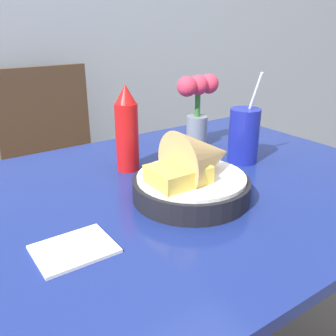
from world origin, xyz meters
name	(u,v)px	position (x,y,z in m)	size (l,w,h in m)	color
dining_table	(154,229)	(0.00, 0.00, 0.65)	(1.25, 0.83, 0.74)	navy
chair_far_window	(55,158)	(0.06, 0.88, 0.55)	(0.40, 0.40, 0.92)	#473323
food_basket	(195,174)	(0.06, -0.07, 0.80)	(0.25, 0.25, 0.16)	black
ketchup_bottle	(127,130)	(0.02, 0.15, 0.85)	(0.06, 0.06, 0.22)	red
drink_cup	(244,137)	(0.31, 0.03, 0.81)	(0.08, 0.08, 0.24)	#192399
flower_vase	(198,103)	(0.29, 0.21, 0.87)	(0.14, 0.06, 0.21)	gray
napkin	(74,249)	(-0.23, -0.12, 0.75)	(0.13, 0.10, 0.01)	white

